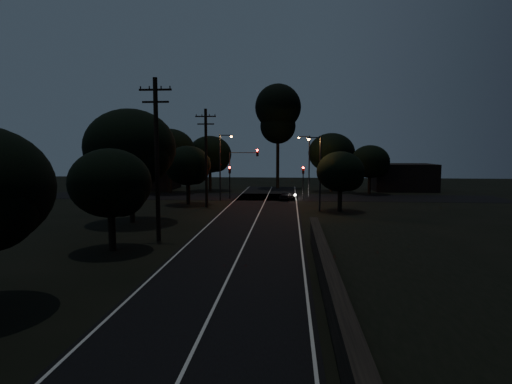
{
  "coord_description": "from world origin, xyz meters",
  "views": [
    {
      "loc": [
        2.98,
        -13.28,
        6.31
      ],
      "look_at": [
        0.0,
        24.0,
        2.5
      ],
      "focal_mm": 30.0,
      "sensor_mm": 36.0,
      "label": 1
    }
  ],
  "objects": [
    {
      "name": "signal_right",
      "position": [
        4.6,
        39.99,
        2.84
      ],
      "size": [
        0.28,
        0.35,
        4.1
      ],
      "color": "black",
      "rests_on": "ground"
    },
    {
      "name": "streetlight_a",
      "position": [
        -5.31,
        38.0,
        4.64
      ],
      "size": [
        1.66,
        0.26,
        8.0
      ],
      "color": "black",
      "rests_on": "ground"
    },
    {
      "name": "car",
      "position": [
        2.62,
        38.93,
        0.53
      ],
      "size": [
        2.15,
        3.34,
        1.06
      ],
      "primitive_type": "imported",
      "rotation": [
        0.0,
        0.0,
        2.83
      ],
      "color": "black",
      "rests_on": "ground"
    },
    {
      "name": "tree_far_nw",
      "position": [
        -8.77,
        49.87,
        5.31
      ],
      "size": [
        6.48,
        6.48,
        8.2
      ],
      "color": "black",
      "rests_on": "ground"
    },
    {
      "name": "retaining_wall",
      "position": [
        7.74,
        3.0,
        0.62
      ],
      "size": [
        6.93,
        26.0,
        1.6
      ],
      "color": "black",
      "rests_on": "ground"
    },
    {
      "name": "streetlight_b",
      "position": [
        5.31,
        44.0,
        4.64
      ],
      "size": [
        1.66,
        0.26,
        8.0
      ],
      "color": "black",
      "rests_on": "ground"
    },
    {
      "name": "road_surface",
      "position": [
        0.0,
        31.12,
        0.01
      ],
      "size": [
        60.0,
        70.0,
        0.03
      ],
      "color": "black",
      "rests_on": "ground"
    },
    {
      "name": "tall_pine",
      "position": [
        1.0,
        55.0,
        11.85
      ],
      "size": [
        7.23,
        7.23,
        16.43
      ],
      "color": "black",
      "rests_on": "ground"
    },
    {
      "name": "tree_left_d",
      "position": [
        -8.32,
        33.89,
        4.29
      ],
      "size": [
        5.23,
        5.23,
        6.63
      ],
      "color": "black",
      "rests_on": "ground"
    },
    {
      "name": "utility_pole_far",
      "position": [
        -6.0,
        32.0,
        5.48
      ],
      "size": [
        2.2,
        0.3,
        10.5
      ],
      "color": "black",
      "rests_on": "ground"
    },
    {
      "name": "building_left",
      "position": [
        -20.0,
        52.0,
        2.2
      ],
      "size": [
        10.0,
        8.0,
        4.4
      ],
      "primitive_type": "cube",
      "color": "black",
      "rests_on": "ground"
    },
    {
      "name": "ground",
      "position": [
        0.0,
        0.0,
        0.0
      ],
      "size": [
        160.0,
        160.0,
        0.0
      ],
      "primitive_type": "plane",
      "color": "black"
    },
    {
      "name": "tree_far_ne",
      "position": [
        9.24,
        49.86,
        5.54
      ],
      "size": [
        6.77,
        6.77,
        8.57
      ],
      "color": "black",
      "rests_on": "ground"
    },
    {
      "name": "utility_pole_mid",
      "position": [
        -6.0,
        15.0,
        5.74
      ],
      "size": [
        2.2,
        0.3,
        11.0
      ],
      "color": "black",
      "rests_on": "ground"
    },
    {
      "name": "signal_mast",
      "position": [
        -2.91,
        39.99,
        4.34
      ],
      "size": [
        3.7,
        0.35,
        6.25
      ],
      "color": "black",
      "rests_on": "ground"
    },
    {
      "name": "tree_left_c",
      "position": [
        -10.23,
        21.85,
        6.24
      ],
      "size": [
        7.63,
        7.63,
        9.64
      ],
      "color": "black",
      "rests_on": "ground"
    },
    {
      "name": "tree_far_e",
      "position": [
        14.19,
        46.89,
        4.39
      ],
      "size": [
        5.35,
        5.35,
        6.78
      ],
      "color": "black",
      "rests_on": "ground"
    },
    {
      "name": "tree_right_a",
      "position": [
        8.17,
        29.9,
        3.92
      ],
      "size": [
        4.75,
        4.75,
        6.04
      ],
      "color": "black",
      "rests_on": "ground"
    },
    {
      "name": "signal_left",
      "position": [
        -4.6,
        39.99,
        2.84
      ],
      "size": [
        0.28,
        0.35,
        4.1
      ],
      "color": "black",
      "rests_on": "ground"
    },
    {
      "name": "streetlight_c",
      "position": [
        5.83,
        30.0,
        4.35
      ],
      "size": [
        1.46,
        0.26,
        7.5
      ],
      "color": "black",
      "rests_on": "ground"
    },
    {
      "name": "building_right",
      "position": [
        20.0,
        53.0,
        2.0
      ],
      "size": [
        9.0,
        7.0,
        4.0
      ],
      "primitive_type": "cube",
      "color": "black",
      "rests_on": "ground"
    },
    {
      "name": "tree_far_w",
      "position": [
        -13.75,
        45.86,
        5.91
      ],
      "size": [
        7.13,
        7.13,
        9.1
      ],
      "color": "black",
      "rests_on": "ground"
    },
    {
      "name": "tree_left_b",
      "position": [
        -7.82,
        11.9,
        4.1
      ],
      "size": [
        4.98,
        4.98,
        6.33
      ],
      "color": "black",
      "rests_on": "ground"
    }
  ]
}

